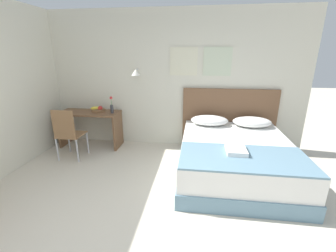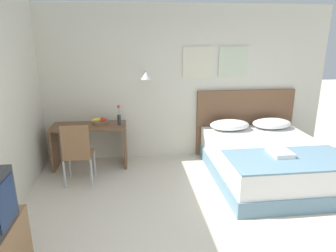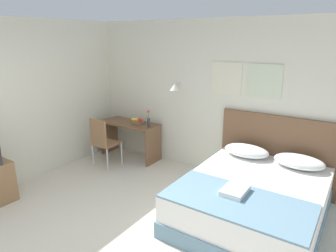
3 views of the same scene
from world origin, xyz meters
name	(u,v)px [view 1 (image 1 of 3)]	position (x,y,z in m)	size (l,w,h in m)	color
wall_back	(166,81)	(0.01, 2.88, 1.33)	(5.41, 0.31, 2.65)	beige
bed	(235,158)	(1.27, 1.75, 0.27)	(1.69, 2.09, 0.56)	#66899E
headboard	(228,119)	(1.27, 2.82, 0.60)	(1.81, 0.06, 1.20)	brown
pillow_left	(209,120)	(0.88, 2.53, 0.64)	(0.69, 0.43, 0.18)	white
pillow_right	(252,122)	(1.65, 2.53, 0.64)	(0.69, 0.43, 0.18)	white
throw_blanket	(244,158)	(1.27, 1.14, 0.57)	(1.64, 0.84, 0.02)	#66899E
folded_towel_near_foot	(236,150)	(1.18, 1.29, 0.61)	(0.26, 0.36, 0.06)	white
desk	(90,122)	(-1.51, 2.54, 0.51)	(1.20, 0.51, 0.72)	brown
desk_chair	(67,131)	(-1.61, 1.87, 0.54)	(0.42, 0.42, 0.94)	#8E6642
fruit_bowl	(98,110)	(-1.33, 2.58, 0.77)	(0.28, 0.27, 0.12)	brown
flower_vase	(112,107)	(-1.01, 2.50, 0.86)	(0.06, 0.06, 0.33)	#333338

